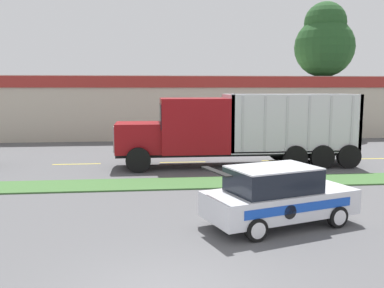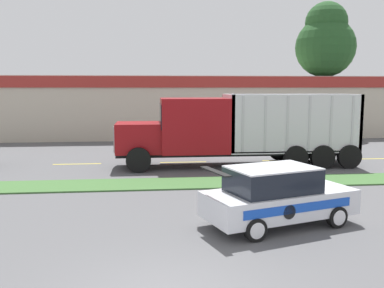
# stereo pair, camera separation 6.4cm
# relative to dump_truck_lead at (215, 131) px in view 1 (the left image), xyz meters

# --- Properties ---
(grass_verge) EXTENTS (120.00, 2.04, 0.06)m
(grass_verge) POSITION_rel_dump_truck_lead_xyz_m (-2.99, -3.78, -1.70)
(grass_verge) COLOR #3D6633
(grass_verge) RESTS_ON ground_plane
(centre_line_3) EXTENTS (2.40, 0.14, 0.01)m
(centre_line_3) POSITION_rel_dump_truck_lead_xyz_m (-6.90, 1.23, -1.73)
(centre_line_3) COLOR yellow
(centre_line_3) RESTS_ON ground_plane
(centre_line_4) EXTENTS (2.40, 0.14, 0.01)m
(centre_line_4) POSITION_rel_dump_truck_lead_xyz_m (-1.50, 1.23, -1.73)
(centre_line_4) COLOR yellow
(centre_line_4) RESTS_ON ground_plane
(centre_line_5) EXTENTS (2.40, 0.14, 0.01)m
(centre_line_5) POSITION_rel_dump_truck_lead_xyz_m (3.90, 1.23, -1.73)
(centre_line_5) COLOR yellow
(centre_line_5) RESTS_ON ground_plane
(centre_line_6) EXTENTS (2.40, 0.14, 0.01)m
(centre_line_6) POSITION_rel_dump_truck_lead_xyz_m (9.30, 1.23, -1.73)
(centre_line_6) COLOR yellow
(centre_line_6) RESTS_ON ground_plane
(dump_truck_lead) EXTENTS (11.76, 2.84, 3.59)m
(dump_truck_lead) POSITION_rel_dump_truck_lead_xyz_m (0.00, 0.00, 0.00)
(dump_truck_lead) COLOR black
(dump_truck_lead) RESTS_ON ground_plane
(rally_car) EXTENTS (4.62, 3.02, 1.72)m
(rally_car) POSITION_rel_dump_truck_lead_xyz_m (0.30, -9.20, -0.88)
(rally_car) COLOR silver
(rally_car) RESTS_ON ground_plane
(store_building_backdrop) EXTENTS (39.01, 12.10, 4.69)m
(store_building_backdrop) POSITION_rel_dump_truck_lead_xyz_m (1.26, 16.22, 0.62)
(store_building_backdrop) COLOR #BCB29E
(store_building_backdrop) RESTS_ON ground_plane
(tree_behind_centre) EXTENTS (4.61, 4.61, 10.40)m
(tree_behind_centre) POSITION_rel_dump_truck_lead_xyz_m (10.49, 12.10, 5.62)
(tree_behind_centre) COLOR brown
(tree_behind_centre) RESTS_ON ground_plane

